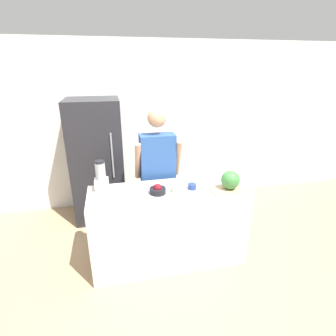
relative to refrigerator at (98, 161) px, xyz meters
The scene contains 11 objects.
ground_plane 1.96m from the refrigerator, 62.51° to the right, with size 14.00×14.00×0.00m, color tan.
wall_back 0.98m from the refrigerator, 25.87° to the left, with size 8.00×0.06×2.60m.
counter_island 1.54m from the refrigerator, 57.09° to the right, with size 1.76×0.61×0.93m.
refrigerator is the anchor object (origin of this frame).
person 1.08m from the refrigerator, 44.10° to the right, with size 0.57×0.27×1.76m.
cutting_board 2.00m from the refrigerator, 43.85° to the right, with size 0.38×0.22×0.01m.
watermelon 2.02m from the refrigerator, 43.19° to the right, with size 0.21×0.21×0.21m.
bowl_cherries 1.46m from the refrigerator, 62.60° to the right, with size 0.18×0.18×0.11m.
bowl_cream 1.58m from the refrigerator, 55.95° to the right, with size 0.11×0.11×0.11m.
bowl_small_blue 1.66m from the refrigerator, 50.16° to the right, with size 0.09×0.09×0.06m.
blender 1.08m from the refrigerator, 85.47° to the right, with size 0.15×0.15×0.34m.
Camera 1 is at (-0.57, -2.25, 2.22)m, focal length 28.00 mm.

